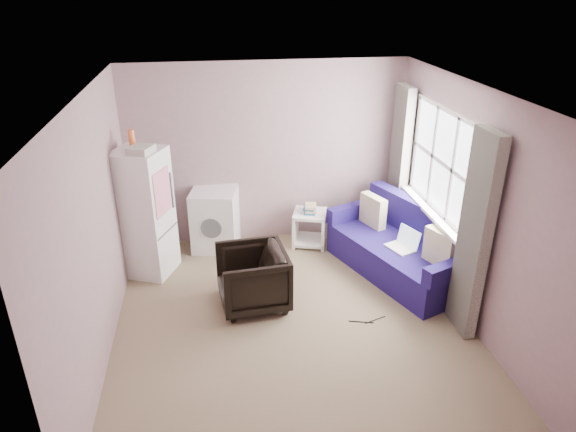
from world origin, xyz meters
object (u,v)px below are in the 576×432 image
(washing_machine, at_px, (215,218))
(side_table, at_px, (310,226))
(fridge, at_px, (145,212))
(sofa, at_px, (402,249))
(armchair, at_px, (252,275))

(washing_machine, relative_size, side_table, 1.39)
(fridge, xyz_separation_m, sofa, (3.17, -0.51, -0.50))
(washing_machine, bearing_deg, armchair, -64.29)
(side_table, bearing_deg, armchair, -124.46)
(washing_machine, xyz_separation_m, side_table, (1.30, -0.13, -0.16))
(armchair, distance_m, washing_machine, 1.54)
(fridge, relative_size, washing_machine, 2.18)
(fridge, bearing_deg, side_table, 33.59)
(fridge, bearing_deg, sofa, 13.76)
(armchair, bearing_deg, fridge, -133.09)
(washing_machine, bearing_deg, side_table, 5.73)
(armchair, bearing_deg, sofa, 97.52)
(washing_machine, distance_m, side_table, 1.32)
(fridge, distance_m, washing_machine, 1.07)
(washing_machine, distance_m, sofa, 2.55)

